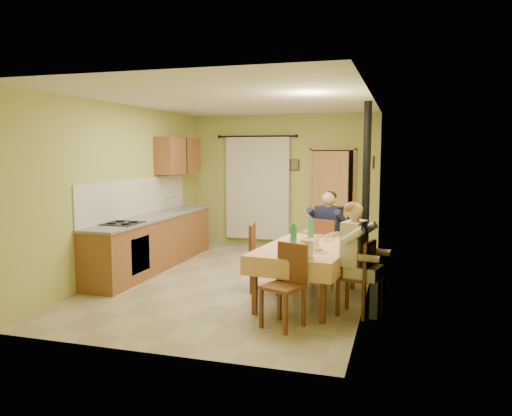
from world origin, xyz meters
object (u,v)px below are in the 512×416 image
(man_far, at_px, (328,226))
(man_right, at_px, (356,246))
(chair_left, at_px, (265,271))
(chair_near, at_px, (283,303))
(chair_right, at_px, (356,292))
(dining_table, at_px, (308,273))
(stove_flue, at_px, (365,216))
(chair_far, at_px, (327,263))

(man_far, relative_size, man_right, 1.00)
(chair_left, bearing_deg, man_right, 54.14)
(chair_left, relative_size, man_far, 0.72)
(man_far, distance_m, man_right, 1.68)
(chair_near, relative_size, chair_right, 1.02)
(dining_table, relative_size, stove_flue, 0.73)
(chair_near, distance_m, chair_left, 1.51)
(man_far, distance_m, stove_flue, 0.62)
(dining_table, relative_size, man_right, 1.47)
(chair_near, bearing_deg, man_far, -71.11)
(dining_table, distance_m, man_right, 0.95)
(man_right, height_order, stove_flue, stove_flue)
(chair_near, bearing_deg, man_right, -115.10)
(chair_left, bearing_deg, chair_near, 15.41)
(chair_right, xyz_separation_m, chair_left, (-1.38, 0.72, 0.00))
(dining_table, relative_size, chair_left, 2.05)
(chair_right, height_order, chair_left, chair_left)
(chair_near, height_order, man_right, man_right)
(chair_far, relative_size, chair_near, 1.03)
(dining_table, relative_size, chair_right, 2.17)
(chair_far, relative_size, chair_right, 1.06)
(chair_left, bearing_deg, chair_far, 129.05)
(chair_far, xyz_separation_m, stove_flue, (0.56, 0.24, 0.73))
(chair_far, height_order, chair_left, chair_left)
(chair_far, xyz_separation_m, man_far, (0.00, 0.01, 0.59))
(man_right, bearing_deg, stove_flue, 14.86)
(chair_far, distance_m, stove_flue, 0.96)
(dining_table, bearing_deg, chair_left, 164.98)
(chair_right, bearing_deg, man_far, 34.80)
(dining_table, bearing_deg, man_right, -26.24)
(dining_table, height_order, man_far, man_far)
(dining_table, height_order, chair_near, chair_near)
(chair_far, height_order, stove_flue, stove_flue)
(chair_far, xyz_separation_m, chair_right, (0.60, -1.56, -0.00))
(chair_near, xyz_separation_m, man_far, (0.18, 2.25, 0.59))
(chair_left, bearing_deg, man_far, 129.34)
(chair_right, bearing_deg, chair_left, 76.62)
(stove_flue, bearing_deg, chair_far, -156.67)
(chair_left, height_order, man_far, man_far)
(chair_near, distance_m, man_right, 1.17)
(chair_far, relative_size, chair_left, 1.00)
(chair_near, xyz_separation_m, stove_flue, (0.73, 2.48, 0.73))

